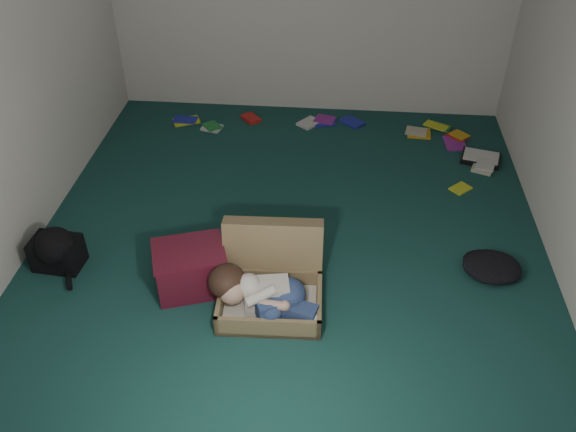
# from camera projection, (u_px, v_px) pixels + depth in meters

# --- Properties ---
(floor) EXTENTS (4.50, 4.50, 0.00)m
(floor) POSITION_uv_depth(u_px,v_px,m) (290.00, 239.00, 4.85)
(floor) COLOR #16403C
(floor) RESTS_ON ground
(wall_front) EXTENTS (4.50, 0.00, 4.50)m
(wall_front) POSITION_uv_depth(u_px,v_px,m) (237.00, 355.00, 2.28)
(wall_front) COLOR white
(wall_front) RESTS_ON ground
(wall_left) EXTENTS (0.00, 4.50, 4.50)m
(wall_left) POSITION_uv_depth(u_px,v_px,m) (2.00, 78.00, 4.20)
(wall_left) COLOR white
(wall_left) RESTS_ON ground
(suitcase) EXTENTS (0.73, 0.71, 0.52)m
(suitcase) POSITION_uv_depth(u_px,v_px,m) (271.00, 280.00, 4.25)
(suitcase) COLOR olive
(suitcase) RESTS_ON floor
(person) EXTENTS (0.77, 0.36, 0.32)m
(person) POSITION_uv_depth(u_px,v_px,m) (262.00, 294.00, 4.08)
(person) COLOR silver
(person) RESTS_ON suitcase
(maroon_bin) EXTENTS (0.60, 0.53, 0.34)m
(maroon_bin) POSITION_uv_depth(u_px,v_px,m) (190.00, 269.00, 4.32)
(maroon_bin) COLOR #541121
(maroon_bin) RESTS_ON floor
(backpack) EXTENTS (0.46, 0.38, 0.26)m
(backpack) POSITION_uv_depth(u_px,v_px,m) (57.00, 252.00, 4.53)
(backpack) COLOR black
(backpack) RESTS_ON floor
(clothing_pile) EXTENTS (0.59, 0.55, 0.15)m
(clothing_pile) POSITION_uv_depth(u_px,v_px,m) (488.00, 268.00, 4.47)
(clothing_pile) COLOR black
(clothing_pile) RESTS_ON floor
(paper_tray) EXTENTS (0.41, 0.35, 0.05)m
(paper_tray) POSITION_uv_depth(u_px,v_px,m) (481.00, 158.00, 5.77)
(paper_tray) COLOR black
(paper_tray) RESTS_ON floor
(book_scatter) EXTENTS (3.16, 1.38, 0.02)m
(book_scatter) POSITION_uv_depth(u_px,v_px,m) (359.00, 135.00, 6.14)
(book_scatter) COLOR #D0DE27
(book_scatter) RESTS_ON floor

